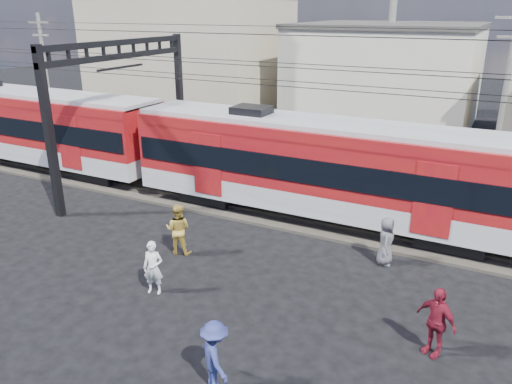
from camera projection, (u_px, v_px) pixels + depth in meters
ground at (221, 321)px, 14.02m from camera, size 120.00×120.00×0.00m
track_bed at (320, 219)px, 20.68m from camera, size 70.00×3.40×0.12m
rail_near at (313, 223)px, 20.01m from camera, size 70.00×0.12×0.12m
rail_far at (326, 210)px, 21.26m from camera, size 70.00×0.12×0.12m
commuter_train at (328, 166)px, 19.77m from camera, size 50.30×3.08×4.17m
catenary at (145, 82)px, 22.61m from camera, size 70.00×9.30×7.52m
building_west at (191, 56)px, 39.70m from camera, size 14.28×10.20×9.30m
building_midwest at (387, 76)px, 36.15m from camera, size 12.24×12.24×7.30m
utility_pole_mid at (504, 97)px, 22.41m from camera, size 1.80×0.24×8.50m
utility_pole_west at (46, 71)px, 33.62m from camera, size 1.80×0.24×8.00m
pedestrian_a at (153, 268)px, 15.17m from camera, size 0.72×0.57×1.71m
pedestrian_b at (178, 229)px, 17.62m from camera, size 1.06×0.92×1.86m
pedestrian_c at (215, 357)px, 11.25m from camera, size 1.32×1.23×1.78m
pedestrian_d at (436, 321)px, 12.42m from camera, size 1.20×0.93×1.90m
pedestrian_e at (386, 241)px, 16.90m from camera, size 0.67×0.91×1.71m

